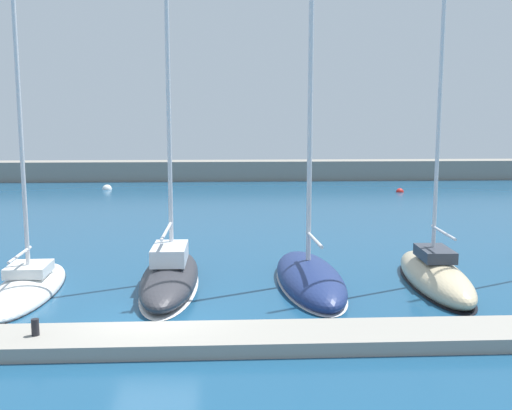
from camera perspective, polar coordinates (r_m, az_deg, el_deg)
The scene contains 10 objects.
ground_plane at distance 17.96m, azimuth -9.76°, elevation -11.17°, with size 120.00×120.00×0.00m, color navy.
dock_pier at distance 16.22m, azimuth -10.54°, elevation -12.64°, with size 37.39×1.85×0.38m, color gray.
breakwater_seawall at distance 57.34m, azimuth -5.03°, elevation 3.32°, with size 108.00×2.88×1.86m, color gray.
sailboat_white_third at distance 22.11m, azimuth -21.03°, elevation -7.29°, with size 2.22×6.71×13.04m.
sailboat_charcoal_fourth at distance 21.42m, azimuth -8.25°, elevation -6.53°, with size 2.00×7.28×13.93m.
sailboat_navy_fifth at distance 21.53m, azimuth 5.17°, elevation -6.74°, with size 2.52×7.20×14.80m.
sailboat_sand_sixth at distance 22.33m, azimuth 16.78°, elevation -6.34°, with size 2.06×6.72×14.79m.
mooring_buoy_white at distance 51.32m, azimuth -14.09°, elevation 1.46°, with size 0.81×0.81×0.81m, color white.
mooring_buoy_red at distance 49.39m, azimuth 13.63°, elevation 1.21°, with size 0.62×0.62×0.62m, color red.
dock_bollard at distance 16.69m, azimuth -20.41°, elevation -10.92°, with size 0.20×0.20×0.44m, color black.
Camera 1 is at (2.14, -16.80, 5.98)m, focal length 41.72 mm.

